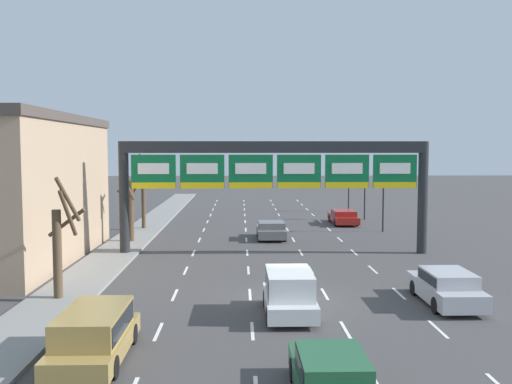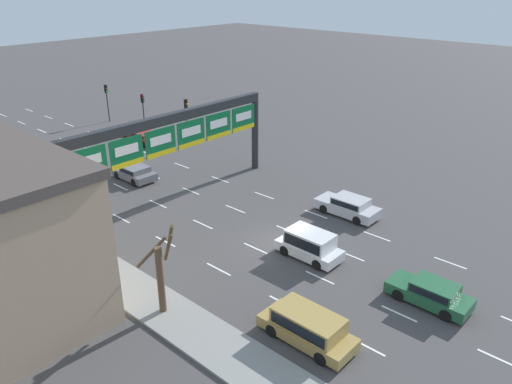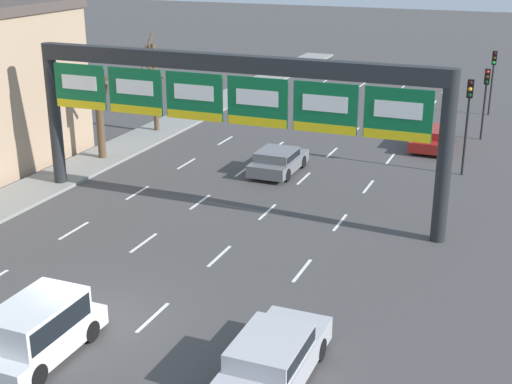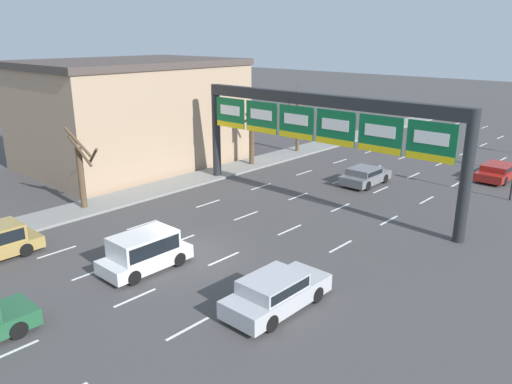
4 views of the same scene
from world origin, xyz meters
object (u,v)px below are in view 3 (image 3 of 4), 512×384
Objects in this scene: sign_gantry at (228,93)px; tree_bare_second at (100,115)px; car_silver at (273,357)px; traffic_light_near_gantry at (493,69)px; traffic_light_far_end at (468,108)px; traffic_light_mid_block at (486,89)px; car_grey at (278,160)px; tree_bare_third at (154,83)px; car_red at (433,136)px; suv_white at (38,327)px.

sign_gantry reaches higher than tree_bare_second.
traffic_light_near_gantry is at bearing 85.80° from car_silver.
traffic_light_far_end reaches higher than tree_bare_second.
traffic_light_mid_block is (2.70, 27.82, 2.27)m from car_silver.
sign_gantry is at bearing -134.65° from traffic_light_far_end.
car_grey is at bearing -116.90° from traffic_light_near_gantry.
traffic_light_far_end is 18.71m from tree_bare_third.
sign_gantry is 7.37m from car_grey.
traffic_light_near_gantry is at bearing 76.69° from car_red.
traffic_light_far_end reaches higher than car_grey.
tree_bare_third is (-0.24, 6.18, 0.63)m from tree_bare_second.
suv_white is at bearing -67.73° from tree_bare_third.
car_red is 1.16× the size of traffic_light_mid_block.
car_grey is 19.65m from traffic_light_near_gantry.
tree_bare_third is at bearing 154.26° from car_grey.
traffic_light_mid_block is (9.10, 16.43, -2.21)m from sign_gantry.
traffic_light_far_end is at bearing 45.35° from sign_gantry.
suv_white is 37.15m from traffic_light_near_gantry.
sign_gantry reaches higher than car_grey.
sign_gantry is 13.82m from car_silver.
traffic_light_far_end is 0.83× the size of tree_bare_third.
sign_gantry is 4.56× the size of suv_white.
car_red is at bearing -103.31° from traffic_light_near_gantry.
car_silver is at bearing -90.63° from car_red.
tree_bare_third is at bearing -145.91° from traffic_light_near_gantry.
suv_white is 1.02× the size of car_grey.
traffic_light_far_end is (8.91, 9.02, -1.77)m from sign_gantry.
traffic_light_mid_block reaches higher than car_grey.
tree_bare_second is at bearing 118.52° from suv_white.
traffic_light_near_gantry is (8.94, 23.18, -2.14)m from sign_gantry.
traffic_light_far_end is (2.50, 20.41, 2.70)m from car_silver.
traffic_light_near_gantry is 6.76m from traffic_light_mid_block.
car_red is at bearing -130.68° from traffic_light_mid_block.
traffic_light_near_gantry is (2.54, 34.58, 2.33)m from car_silver.
traffic_light_far_end is at bearing 67.33° from suv_white.
sign_gantry is at bearing -118.98° from traffic_light_mid_block.
tree_bare_third is at bearing 132.73° from sign_gantry.
car_silver is at bearing -44.74° from tree_bare_second.
traffic_light_near_gantry is 1.00× the size of tree_bare_second.
car_grey is 0.96× the size of traffic_light_mid_block.
traffic_light_near_gantry is at bearing 89.86° from traffic_light_far_end.
tree_bare_third is at bearing -162.65° from traffic_light_mid_block.
tree_bare_third is at bearing 112.27° from suv_white.
car_silver is 1.11× the size of traffic_light_mid_block.
tree_bare_third is (-18.68, -12.64, 0.00)m from traffic_light_near_gantry.
traffic_light_mid_block is (0.16, -6.76, -0.07)m from traffic_light_near_gantry.
traffic_light_mid_block is 22.18m from tree_bare_second.
sign_gantry reaches higher than tree_bare_third.
traffic_light_far_end is at bearing -91.49° from traffic_light_mid_block.
car_silver is 0.96× the size of traffic_light_far_end.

